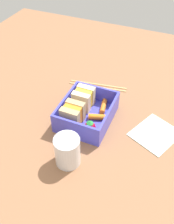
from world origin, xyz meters
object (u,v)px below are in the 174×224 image
object	(u,v)px
strawberry_far_left	(90,127)
drinking_glass	(67,151)
carrot_stick_left	(104,106)
folded_napkin	(155,134)
chopstick_pair	(98,85)
carrot_stick_far_left	(96,118)
sandwich_left	(73,114)
sandwich_center_left	(83,98)

from	to	relation	value
strawberry_far_left	drinking_glass	xyz separation A→B (cm)	(-9.57, 1.45, 0.99)
carrot_stick_left	folded_napkin	distance (cm)	15.66
chopstick_pair	carrot_stick_left	bearing A→B (deg)	-151.18
strawberry_far_left	carrot_stick_far_left	xyz separation A→B (cm)	(4.42, -0.01, -0.81)
sandwich_left	chopstick_pair	world-z (taller)	sandwich_left
carrot_stick_far_left	carrot_stick_left	size ratio (longest dim) A/B	0.88
carrot_stick_far_left	drinking_glass	world-z (taller)	drinking_glass
sandwich_left	carrot_stick_left	distance (cm)	10.03
carrot_stick_left	folded_napkin	world-z (taller)	carrot_stick_left
carrot_stick_far_left	carrot_stick_left	world-z (taller)	carrot_stick_far_left
carrot_stick_left	folded_napkin	bearing A→B (deg)	-100.54
strawberry_far_left	drinking_glass	distance (cm)	9.73
folded_napkin	sandwich_center_left	bearing A→B (deg)	85.73
chopstick_pair	sandwich_left	bearing A→B (deg)	-179.64
sandwich_left	folded_napkin	size ratio (longest dim) A/B	0.49
sandwich_center_left	carrot_stick_far_left	bearing A→B (deg)	-125.44
sandwich_center_left	drinking_glass	distance (cm)	18.19
carrot_stick_left	sandwich_left	bearing A→B (deg)	146.18
chopstick_pair	drinking_glass	xyz separation A→B (cm)	(-29.22, -3.97, 3.43)
drinking_glass	strawberry_far_left	bearing A→B (deg)	-8.60
carrot_stick_left	drinking_glass	xyz separation A→B (cm)	(-19.07, 1.61, 1.87)
sandwich_left	carrot_stick_far_left	bearing A→B (deg)	-59.89
sandwich_left	folded_napkin	distance (cm)	21.77
carrot_stick_far_left	sandwich_left	bearing A→B (deg)	120.11
folded_napkin	carrot_stick_far_left	bearing A→B (deg)	98.22
sandwich_left	chopstick_pair	distance (cm)	18.66
sandwich_left	carrot_stick_left	xyz separation A→B (cm)	(8.16, -5.47, -2.04)
sandwich_left	drinking_glass	distance (cm)	11.57
strawberry_far_left	folded_napkin	distance (cm)	17.04
strawberry_far_left	carrot_stick_left	xyz separation A→B (cm)	(9.50, -0.16, -0.88)
strawberry_far_left	sandwich_left	bearing A→B (deg)	75.84
chopstick_pair	folded_napkin	size ratio (longest dim) A/B	1.63
strawberry_far_left	carrot_stick_left	distance (cm)	9.54
sandwich_center_left	drinking_glass	bearing A→B (deg)	-167.76
sandwich_left	folded_napkin	bearing A→B (deg)	-75.65
folded_napkin	carrot_stick_left	bearing A→B (deg)	79.46
drinking_glass	sandwich_center_left	bearing A→B (deg)	12.24
chopstick_pair	drinking_glass	bearing A→B (deg)	-172.26
sandwich_left	strawberry_far_left	world-z (taller)	sandwich_left
carrot_stick_far_left	folded_napkin	distance (cm)	15.72
strawberry_far_left	carrot_stick_left	size ratio (longest dim) A/B	0.70
drinking_glass	folded_napkin	world-z (taller)	drinking_glass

